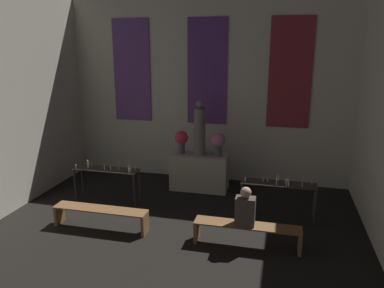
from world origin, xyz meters
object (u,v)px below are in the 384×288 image
Objects in this scene: candle_rack_left at (106,173)px; pew_back_left at (101,214)px; altar at (199,172)px; flower_vase_right at (218,142)px; flower_vase_left at (181,139)px; candle_rack_right at (279,187)px; pew_back_right at (247,230)px; statue at (200,130)px; person_seated at (245,208)px.

pew_back_left is at bearing -69.13° from candle_rack_left.
altar is 2.35m from candle_rack_left.
candle_rack_left is at bearing 110.87° from pew_back_left.
flower_vase_right is (0.47, -0.00, 0.84)m from altar.
candle_rack_left is at bearing -141.64° from flower_vase_left.
altar is at bearing 148.95° from candle_rack_right.
candle_rack_left is at bearing 158.59° from pew_back_right.
altar is 2.47× the size of flower_vase_left.
pew_back_right is at bearing -110.98° from candle_rack_right.
statue reaches higher than candle_rack_right.
flower_vase_right is 2.82m from candle_rack_left.
flower_vase_right is 0.37× the size of candle_rack_left.
altar is 2.00× the size of person_seated.
flower_vase_right is 2.04m from candle_rack_right.
flower_vase_left is at bearing 127.24° from pew_back_right.
altar is 0.96m from flower_vase_right.
candle_rack_left reaches higher than pew_back_right.
flower_vase_right reaches higher than altar.
pew_back_right is at bearing -52.76° from flower_vase_left.
statue is at bearing 148.95° from candle_rack_right.
statue is 2.50m from candle_rack_left.
candle_rack_left is (-2.00, -1.21, -0.89)m from statue.
statue is at bearing 31.11° from candle_rack_left.
statue is 0.55m from flower_vase_left.
candle_rack_left is at bearing -148.89° from statue.
flower_vase_left reaches higher than pew_back_right.
altar is at bearing 31.11° from candle_rack_left.
flower_vase_left reaches higher than pew_back_left.
statue is 2.34× the size of flower_vase_left.
candle_rack_right is at bearing -31.05° from statue.
flower_vase_left is at bearing 180.00° from statue.
candle_rack_left is (-1.52, -1.21, -0.61)m from flower_vase_left.
flower_vase_left and flower_vase_right have the same top height.
flower_vase_left is 0.37× the size of candle_rack_left.
person_seated is (1.91, -2.57, -0.55)m from flower_vase_left.
candle_rack_right is at bearing 69.02° from pew_back_right.
candle_rack_right is at bearing 21.41° from pew_back_left.
statue is 2.34× the size of flower_vase_right.
flower_vase_left reaches higher than candle_rack_right.
candle_rack_right is at bearing -38.28° from flower_vase_right.
pew_back_left is (-1.48, -2.57, -1.26)m from statue.
statue reaches higher than person_seated.
flower_vase_left is 2.82m from candle_rack_right.
flower_vase_left reaches higher than candle_rack_left.
person_seated is at bearing 180.00° from pew_back_right.
statue reaches higher than altar.
candle_rack_right is 0.80× the size of pew_back_right.
pew_back_left is at bearing -119.92° from statue.
statue is 0.71× the size of pew_back_right.
candle_rack_left reaches higher than pew_back_left.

